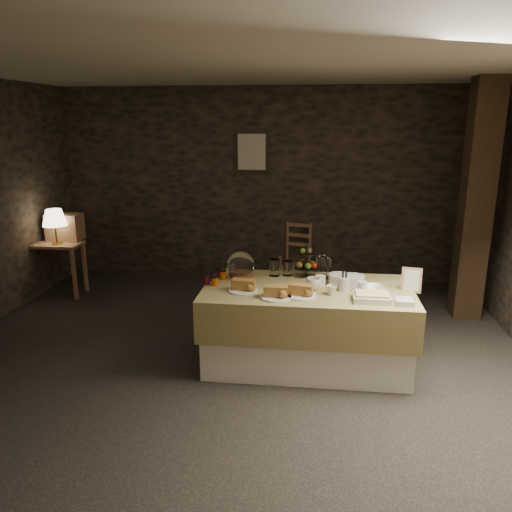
# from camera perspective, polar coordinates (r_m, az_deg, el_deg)

# --- Properties ---
(ground_plane) EXTENTS (5.50, 5.00, 0.01)m
(ground_plane) POSITION_cam_1_polar(r_m,az_deg,el_deg) (4.83, -2.43, -11.30)
(ground_plane) COLOR black
(ground_plane) RESTS_ON ground
(room_shell) EXTENTS (5.52, 5.02, 2.60)m
(room_shell) POSITION_cam_1_polar(r_m,az_deg,el_deg) (4.36, -2.66, 7.36)
(room_shell) COLOR black
(room_shell) RESTS_ON ground
(buffet_table) EXTENTS (1.84, 0.98, 0.73)m
(buffet_table) POSITION_cam_1_polar(r_m,az_deg,el_deg) (4.55, 5.82, -7.30)
(buffet_table) COLOR white
(buffet_table) RESTS_ON ground_plane
(console_table) EXTENTS (0.63, 0.36, 0.67)m
(console_table) POSITION_cam_1_polar(r_m,az_deg,el_deg) (6.75, -21.85, 0.28)
(console_table) COLOR #916242
(console_table) RESTS_ON ground_plane
(table_lamp) EXTENTS (0.29, 0.29, 0.44)m
(table_lamp) POSITION_cam_1_polar(r_m,az_deg,el_deg) (6.58, -22.06, 4.05)
(table_lamp) COLOR #A88930
(table_lamp) RESTS_ON console_table
(wine_rack) EXTENTS (0.42, 0.26, 0.34)m
(wine_rack) POSITION_cam_1_polar(r_m,az_deg,el_deg) (6.81, -21.02, 3.11)
(wine_rack) COLOR #916242
(wine_rack) RESTS_ON console_table
(chair) EXTENTS (0.46, 0.45, 0.63)m
(chair) POSITION_cam_1_polar(r_m,az_deg,el_deg) (6.84, 4.51, -0.03)
(chair) COLOR #916242
(chair) RESTS_ON ground_plane
(timber_column) EXTENTS (0.30, 0.30, 2.60)m
(timber_column) POSITION_cam_1_polar(r_m,az_deg,el_deg) (5.92, 23.87, 5.62)
(timber_column) COLOR black
(timber_column) RESTS_ON ground_plane
(framed_picture) EXTENTS (0.45, 0.04, 0.55)m
(framed_picture) POSITION_cam_1_polar(r_m,az_deg,el_deg) (6.79, -0.47, 11.82)
(framed_picture) COLOR black
(framed_picture) RESTS_ON room_shell
(plate_stack_a) EXTENTS (0.19, 0.19, 0.10)m
(plate_stack_a) POSITION_cam_1_polar(r_m,az_deg,el_deg) (4.54, 9.50, -2.67)
(plate_stack_a) COLOR silver
(plate_stack_a) RESTS_ON buffet_table
(plate_stack_b) EXTENTS (0.20, 0.20, 0.08)m
(plate_stack_b) POSITION_cam_1_polar(r_m,az_deg,el_deg) (4.57, 11.05, -2.71)
(plate_stack_b) COLOR silver
(plate_stack_b) RESTS_ON buffet_table
(cutlery_holder) EXTENTS (0.10, 0.10, 0.12)m
(cutlery_holder) POSITION_cam_1_polar(r_m,az_deg,el_deg) (4.39, 10.03, -3.19)
(cutlery_holder) COLOR silver
(cutlery_holder) RESTS_ON buffet_table
(cup_a) EXTENTS (0.13, 0.13, 0.10)m
(cup_a) POSITION_cam_1_polar(r_m,az_deg,el_deg) (4.39, 6.60, -3.16)
(cup_a) COLOR silver
(cup_a) RESTS_ON buffet_table
(cup_b) EXTENTS (0.11, 0.11, 0.08)m
(cup_b) POSITION_cam_1_polar(r_m,az_deg,el_deg) (4.28, 8.63, -3.87)
(cup_b) COLOR silver
(cup_b) RESTS_ON buffet_table
(mug_c) EXTENTS (0.09, 0.09, 0.09)m
(mug_c) POSITION_cam_1_polar(r_m,az_deg,el_deg) (4.49, 7.36, -2.80)
(mug_c) COLOR silver
(mug_c) RESTS_ON buffet_table
(mug_d) EXTENTS (0.08, 0.08, 0.09)m
(mug_d) POSITION_cam_1_polar(r_m,az_deg,el_deg) (4.40, 12.05, -3.43)
(mug_d) COLOR silver
(mug_d) RESTS_ON buffet_table
(bowl) EXTENTS (0.25, 0.25, 0.05)m
(bowl) POSITION_cam_1_polar(r_m,az_deg,el_deg) (4.43, 13.15, -3.67)
(bowl) COLOR silver
(bowl) RESTS_ON buffet_table
(cake_dome) EXTENTS (0.26, 0.26, 0.26)m
(cake_dome) POSITION_cam_1_polar(r_m,az_deg,el_deg) (4.68, -1.76, -1.22)
(cake_dome) COLOR #916242
(cake_dome) RESTS_ON buffet_table
(fruit_stand) EXTENTS (0.22, 0.22, 0.31)m
(fruit_stand) POSITION_cam_1_polar(r_m,az_deg,el_deg) (4.72, 5.81, -0.91)
(fruit_stand) COLOR black
(fruit_stand) RESTS_ON buffet_table
(bread_platter_left) EXTENTS (0.26, 0.26, 0.11)m
(bread_platter_left) POSITION_cam_1_polar(r_m,az_deg,el_deg) (4.32, -1.44, -3.53)
(bread_platter_left) COLOR silver
(bread_platter_left) RESTS_ON buffet_table
(bread_platter_center) EXTENTS (0.26, 0.26, 0.11)m
(bread_platter_center) POSITION_cam_1_polar(r_m,az_deg,el_deg) (4.16, 2.27, -4.28)
(bread_platter_center) COLOR silver
(bread_platter_center) RESTS_ON buffet_table
(bread_platter_right) EXTENTS (0.26, 0.26, 0.11)m
(bread_platter_right) POSITION_cam_1_polar(r_m,az_deg,el_deg) (4.21, 5.14, -4.09)
(bread_platter_right) COLOR silver
(bread_platter_right) RESTS_ON buffet_table
(jam_jars) EXTENTS (0.18, 0.32, 0.07)m
(jam_jars) POSITION_cam_1_polar(r_m,az_deg,el_deg) (4.59, -4.69, -2.45)
(jam_jars) COLOR maroon
(jam_jars) RESTS_ON buffet_table
(tart_dish) EXTENTS (0.30, 0.22, 0.07)m
(tart_dish) POSITION_cam_1_polar(r_m,az_deg,el_deg) (4.20, 13.07, -4.58)
(tart_dish) COLOR silver
(tart_dish) RESTS_ON buffet_table
(square_dish) EXTENTS (0.14, 0.14, 0.04)m
(square_dish) POSITION_cam_1_polar(r_m,az_deg,el_deg) (4.20, 16.60, -5.02)
(square_dish) COLOR silver
(square_dish) RESTS_ON buffet_table
(menu_frame) EXTENTS (0.18, 0.10, 0.22)m
(menu_frame) POSITION_cam_1_polar(r_m,az_deg,el_deg) (4.54, 17.35, -2.65)
(menu_frame) COLOR #916242
(menu_frame) RESTS_ON buffet_table
(storage_jar_a) EXTENTS (0.10, 0.10, 0.16)m
(storage_jar_a) POSITION_cam_1_polar(r_m,az_deg,el_deg) (4.74, 2.13, -1.32)
(storage_jar_a) COLOR white
(storage_jar_a) RESTS_ON buffet_table
(storage_jar_b) EXTENTS (0.09, 0.09, 0.14)m
(storage_jar_b) POSITION_cam_1_polar(r_m,az_deg,el_deg) (4.75, 3.62, -1.40)
(storage_jar_b) COLOR white
(storage_jar_b) RESTS_ON buffet_table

